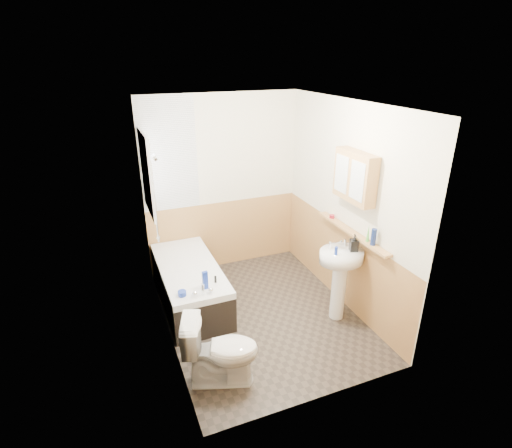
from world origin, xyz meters
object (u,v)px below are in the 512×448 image
object	(u,v)px
bathtub	(190,283)
pine_shelf	(352,232)
sink	(340,270)
medicine_cabinet	(355,177)
toilet	(221,351)

from	to	relation	value
bathtub	pine_shelf	size ratio (longest dim) A/B	1.20
sink	pine_shelf	distance (m)	0.46
bathtub	medicine_cabinet	world-z (taller)	medicine_cabinet
toilet	medicine_cabinet	size ratio (longest dim) A/B	1.17
bathtub	pine_shelf	bearing A→B (deg)	-25.33
bathtub	toilet	xyz separation A→B (m)	(-0.03, -1.43, 0.08)
sink	medicine_cabinet	distance (m)	1.09
bathtub	pine_shelf	world-z (taller)	pine_shelf
toilet	medicine_cabinet	bearing A→B (deg)	-52.53
toilet	pine_shelf	distance (m)	2.01
sink	pine_shelf	size ratio (longest dim) A/B	0.77
bathtub	toilet	size ratio (longest dim) A/B	2.20
toilet	sink	world-z (taller)	sink
sink	medicine_cabinet	xyz separation A→B (m)	(0.17, 0.14, 1.07)
pine_shelf	bathtub	bearing A→B (deg)	154.67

